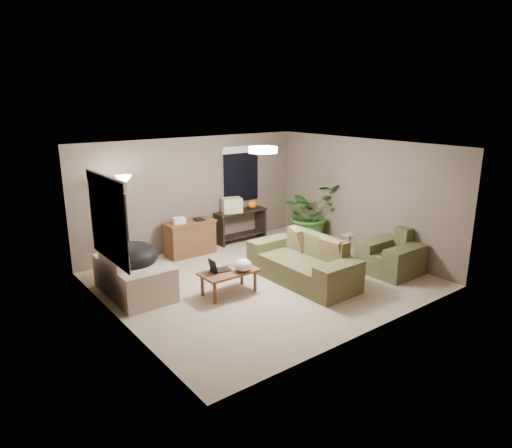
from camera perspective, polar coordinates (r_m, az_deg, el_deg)
room_shell at (r=8.27m, az=0.84°, el=1.04°), size 5.50×5.50×5.50m
main_sofa at (r=8.60m, az=5.97°, el=-5.16°), size 0.95×2.20×0.85m
throw_pillows at (r=8.65m, az=7.27°, el=-2.58°), size 0.39×1.39×0.47m
loveseat at (r=8.25m, az=-15.19°, el=-6.54°), size 0.90×1.60×0.85m
armchair at (r=9.31m, az=16.54°, el=-4.10°), size 0.95×1.00×0.85m
coffee_table at (r=7.98m, az=-3.41°, el=-6.29°), size 1.00×0.55×0.42m
laptop at (r=7.93m, az=-4.85°, el=-5.53°), size 0.38×0.29×0.24m
plastic_bag at (r=7.91m, az=-1.62°, el=-5.16°), size 0.39×0.37×0.21m
desk at (r=10.02m, az=-8.22°, el=-1.72°), size 1.10×0.50×0.75m
desk_papers at (r=9.82m, az=-9.08°, el=0.46°), size 0.69×0.29×0.12m
console_table at (r=10.84m, az=-1.93°, el=0.09°), size 1.30×0.40×0.75m
pumpkin at (r=10.94m, az=-0.46°, el=2.48°), size 0.29×0.29×0.20m
cardboard_box at (r=10.59m, az=-3.05°, el=2.38°), size 0.53×0.46×0.33m
papasan_chair at (r=8.61m, az=-15.06°, el=-4.40°), size 1.16×1.16×0.80m
floor_lamp at (r=9.00m, az=-16.09°, el=3.88°), size 0.32×0.32×1.91m
ceiling_fixture at (r=8.06m, az=0.88°, el=9.26°), size 0.50×0.50×0.10m
houseplant at (r=10.77m, az=6.65°, el=0.54°), size 1.28×1.43×1.11m
cat_scratching_post at (r=10.02m, az=11.40°, el=-2.84°), size 0.32×0.32×0.50m
window_left at (r=7.13m, az=-18.22°, el=2.30°), size 0.05×1.56×1.33m
window_back at (r=10.88m, az=-1.87°, el=7.41°), size 1.06×0.05×1.33m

